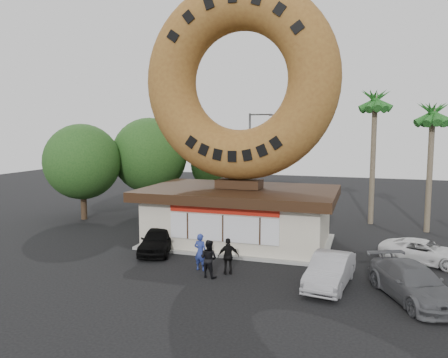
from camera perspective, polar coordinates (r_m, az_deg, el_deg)
ground at (r=20.85m, az=-2.70°, el=-12.34°), size 90.00×90.00×0.00m
donut_shop at (r=25.89m, az=1.98°, el=-4.55°), size 11.20×7.20×3.80m
giant_donut at (r=25.57m, az=2.06°, el=12.68°), size 11.36×2.90×11.36m
tree_west at (r=35.58m, az=-9.67°, el=3.06°), size 6.00×6.00×7.65m
tree_mid at (r=35.31m, az=-0.19°, el=2.12°), size 5.20×5.20×6.63m
tree_far at (r=34.05m, az=-18.03°, el=2.16°), size 5.60×5.60×7.14m
palm_near at (r=32.48m, az=19.12°, el=9.13°), size 2.60×2.60×9.75m
palm_far at (r=31.20m, az=25.59°, el=7.26°), size 2.60×2.60×8.75m
street_lamp at (r=35.63m, az=3.59°, el=2.89°), size 2.11×0.20×8.00m
person_left at (r=21.18m, az=-3.10°, el=-9.50°), size 0.71×0.51×1.80m
person_center at (r=20.24m, az=-2.02°, el=-10.34°), size 0.97×0.84×1.74m
person_right at (r=20.60m, az=0.57°, el=-10.06°), size 1.09×0.80×1.72m
car_black at (r=24.46m, az=-8.67°, el=-7.87°), size 2.59×4.32×1.37m
car_silver at (r=19.69m, az=13.68°, el=-11.53°), size 2.04×4.40×1.40m
car_grey at (r=19.27m, az=23.41°, el=-12.31°), size 3.79×5.19×1.40m
car_white at (r=24.47m, az=24.64°, el=-8.64°), size 4.60×3.11×1.17m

